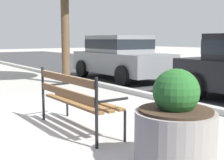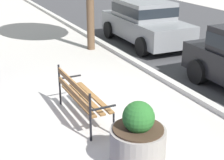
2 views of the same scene
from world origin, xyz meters
name	(u,v)px [view 2 (image 2 of 2)]	position (x,y,z in m)	size (l,w,h in m)	color
ground_plane	(75,118)	(0.00, 0.00, 0.00)	(80.00, 80.00, 0.00)	#ADA8A0
curb_stone	(186,91)	(0.00, 2.90, 0.06)	(60.00, 0.20, 0.12)	#B2AFA8
park_bench	(81,95)	(0.09, 0.12, 0.54)	(1.80, 0.54, 0.95)	brown
concrete_planter	(138,140)	(1.97, 0.38, 0.44)	(0.91, 0.91, 1.12)	gray
parked_car_grey	(145,21)	(-4.48, 4.39, 0.84)	(4.15, 2.02, 1.56)	slate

